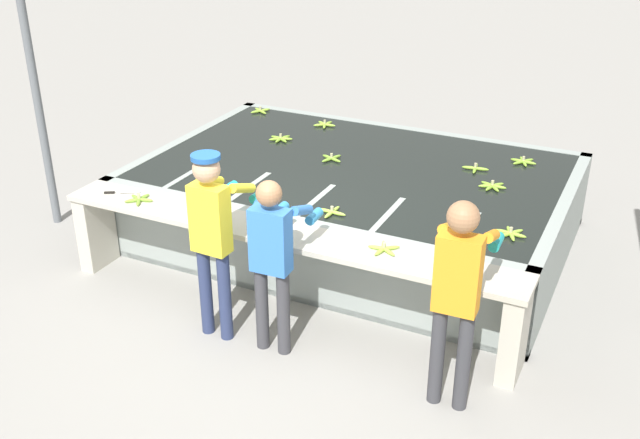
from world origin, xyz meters
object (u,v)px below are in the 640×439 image
banana_bunch_floating_3 (523,161)px  banana_bunch_floating_5 (475,168)px  knife_1 (211,215)px  banana_bunch_floating_6 (325,124)px  banana_bunch_floating_1 (260,111)px  banana_bunch_ledge_1 (139,199)px  worker_1 (273,252)px  worker_2 (458,286)px  knife_0 (117,192)px  banana_bunch_ledge_0 (384,249)px  banana_bunch_floating_4 (511,233)px  banana_bunch_floating_7 (332,212)px  worker_0 (213,228)px  support_post_left (35,86)px  banana_bunch_floating_0 (281,138)px  banana_bunch_floating_2 (332,158)px  banana_bunch_floating_8 (492,186)px

banana_bunch_floating_3 → banana_bunch_floating_5: 0.58m
knife_1 → banana_bunch_floating_6: bearing=93.5°
banana_bunch_floating_1 → banana_bunch_ledge_1: bearing=-83.1°
worker_1 → worker_2: worker_2 is taller
worker_2 → knife_0: size_ratio=5.34×
banana_bunch_floating_3 → banana_bunch_ledge_1: banana_bunch_ledge_1 is taller
banana_bunch_ledge_0 → banana_bunch_ledge_1: bearing=-178.1°
banana_bunch_floating_4 → banana_bunch_floating_7: size_ratio=1.00×
worker_0 → banana_bunch_floating_5: worker_0 is taller
banana_bunch_floating_1 → banana_bunch_floating_3: size_ratio=0.92×
banana_bunch_floating_4 → support_post_left: 5.14m
worker_0 → knife_0: bearing=159.7°
worker_0 → support_post_left: support_post_left is taller
banana_bunch_floating_4 → banana_bunch_floating_7: (-1.57, -0.28, 0.00)m
banana_bunch_floating_4 → banana_bunch_floating_7: same height
knife_0 → worker_0: bearing=-20.3°
worker_1 → banana_bunch_floating_1: (-2.07, 3.39, -0.06)m
knife_1 → support_post_left: bearing=167.4°
banana_bunch_floating_0 → banana_bunch_ledge_0: size_ratio=1.01×
banana_bunch_floating_5 → banana_bunch_floating_7: same height
banana_bunch_floating_3 → worker_2: bearing=-86.7°
banana_bunch_floating_5 → worker_0: bearing=-119.2°
banana_bunch_floating_2 → banana_bunch_ledge_0: banana_bunch_ledge_0 is taller
banana_bunch_floating_1 → banana_bunch_floating_5: same height
banana_bunch_floating_4 → knife_0: bearing=-168.0°
banana_bunch_floating_7 → worker_2: bearing=-35.6°
banana_bunch_floating_5 → worker_2: bearing=-77.7°
banana_bunch_floating_1 → banana_bunch_floating_4: 4.25m
banana_bunch_floating_6 → knife_1: 2.77m
worker_0 → knife_1: size_ratio=4.84×
banana_bunch_floating_0 → banana_bunch_floating_6: (0.24, 0.68, 0.00)m
worker_2 → banana_bunch_floating_1: (-3.61, 3.44, -0.17)m
worker_2 → banana_bunch_floating_2: worker_2 is taller
banana_bunch_ledge_1 → banana_bunch_floating_1: bearing=96.9°
banana_bunch_floating_2 → support_post_left: size_ratio=0.09×
banana_bunch_floating_4 → banana_bunch_floating_3: bearing=98.6°
worker_0 → banana_bunch_floating_4: (2.17, 1.32, -0.17)m
banana_bunch_floating_8 → banana_bunch_ledge_1: bearing=-148.6°
banana_bunch_floating_5 → banana_bunch_floating_7: 1.86m
banana_bunch_floating_8 → banana_bunch_ledge_1: size_ratio=1.02×
worker_0 → worker_1: 0.56m
banana_bunch_floating_1 → banana_bunch_floating_8: size_ratio=0.92×
banana_bunch_floating_2 → banana_bunch_floating_4: 2.36m
banana_bunch_floating_3 → knife_0: size_ratio=0.89×
banana_bunch_floating_1 → support_post_left: bearing=-120.8°
worker_0 → banana_bunch_floating_8: worker_0 is taller
banana_bunch_floating_0 → banana_bunch_floating_5: 2.28m
banana_bunch_floating_6 → banana_bunch_floating_8: bearing=-23.2°
banana_bunch_ledge_0 → knife_0: 2.78m
banana_bunch_ledge_0 → banana_bunch_floating_0: bearing=135.7°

